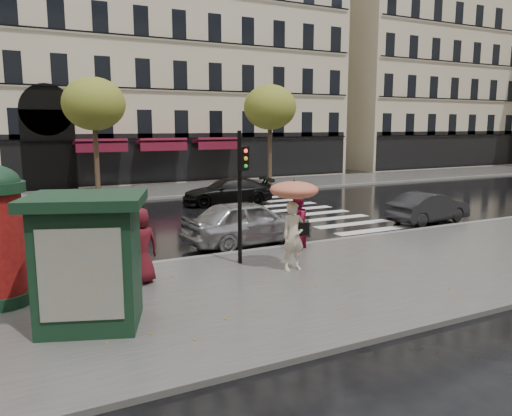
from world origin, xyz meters
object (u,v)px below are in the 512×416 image
car_darkgrey (429,207)px  car_white (22,215)px  woman_umbrella (294,210)px  man_burgundy (140,246)px  car_silver (248,222)px  newsstand (89,259)px  traffic_light (241,184)px  woman_red (297,223)px  car_black (228,191)px

car_darkgrey → car_white: car_white is taller
car_white → woman_umbrella: bearing=-140.4°
man_burgundy → car_silver: bearing=-155.5°
newsstand → traffic_light: bearing=30.3°
woman_red → car_black: woman_red is taller
woman_red → car_black: (2.12, 10.17, -0.32)m
traffic_light → woman_umbrella: bearing=-51.0°
woman_red → man_burgundy: man_burgundy is taller
newsstand → car_silver: size_ratio=0.58×
woman_red → car_silver: 2.00m
car_darkgrey → woman_red: bearing=97.6°
man_burgundy → traffic_light: bearing=179.7°
car_white → newsstand: bearing=-172.4°
woman_red → car_black: 10.39m
car_white → car_black: size_ratio=1.22×
traffic_light → car_darkgrey: traffic_light is taller
traffic_light → car_white: size_ratio=0.66×
man_burgundy → car_white: 8.14m
woman_red → newsstand: bearing=-11.5°
traffic_light → car_white: traffic_light is taller
man_burgundy → traffic_light: size_ratio=0.51×
woman_red → traffic_light: (-2.28, -0.67, 1.41)m
woman_red → newsstand: (-6.84, -3.34, 0.47)m
woman_red → car_silver: (-0.84, 1.80, -0.22)m
newsstand → car_black: bearing=56.5°
car_darkgrey → car_white: bearing=66.5°
woman_umbrella → traffic_light: size_ratio=0.67×
woman_red → car_darkgrey: bearing=156.0°
woman_red → car_white: (-7.64, 6.66, -0.20)m
car_darkgrey → car_silver: bearing=84.3°
car_darkgrey → car_black: 9.99m
woman_umbrella → car_silver: woman_umbrella is taller
woman_umbrella → newsstand: bearing=-165.3°
woman_umbrella → newsstand: newsstand is taller
newsstand → car_silver: newsstand is taller
car_silver → car_darkgrey: (8.48, 0.04, -0.14)m
woman_red → newsstand: newsstand is taller
woman_red → man_burgundy: 5.41m
car_silver → newsstand: bearing=125.9°
car_silver → car_darkgrey: car_silver is taller
newsstand → car_white: (-0.80, 10.00, -0.67)m
man_burgundy → car_black: size_ratio=0.41×
traffic_light → car_darkgrey: (9.91, 2.51, -1.77)m
car_black → newsstand: bearing=-25.6°
traffic_light → car_darkgrey: size_ratio=0.98×
man_burgundy → car_darkgrey: man_burgundy is taller
man_burgundy → car_black: (7.40, 11.30, -0.41)m
man_burgundy → newsstand: size_ratio=0.72×
woman_red → car_black: size_ratio=0.38×
woman_umbrella → car_black: bearing=74.2°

